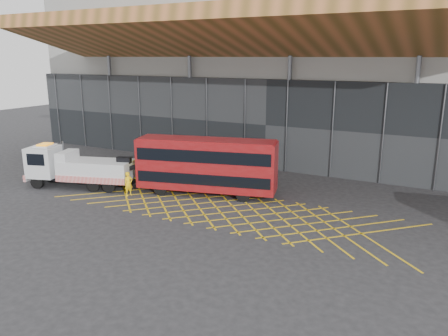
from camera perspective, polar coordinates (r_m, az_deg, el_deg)
The scene contains 6 objects.
ground_plane at distance 31.32m, azimuth -6.16°, elevation -4.22°, with size 120.00×120.00×0.00m, color #242427.
road_markings at distance 29.37m, azimuth 0.35°, elevation -5.40°, with size 24.76×7.16×0.01m.
construction_building at distance 45.40m, azimuth 9.06°, elevation 12.99°, with size 55.00×23.97×18.00m.
recovery_truck at distance 35.77m, azimuth -18.73°, elevation 0.08°, with size 9.73×4.69×3.42m.
bus_towed at distance 31.89m, azimuth -2.33°, elevation 0.52°, with size 10.49×4.80×4.17m.
worker at distance 32.72m, azimuth -12.36°, elevation -2.03°, with size 0.65×0.43×1.78m, color yellow.
Camera 1 is at (16.79, -24.49, 9.96)m, focal length 35.00 mm.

